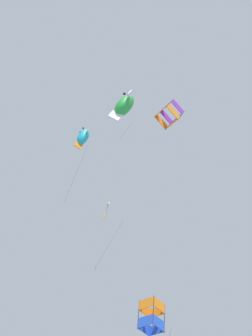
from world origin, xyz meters
The scene contains 5 objects.
kite_fish_far_centre centered at (-1.44, 1.83, 29.17)m, with size 2.27×2.03×5.54m.
kite_fish_highest centered at (0.73, 5.18, 29.37)m, with size 1.66×1.36×7.13m.
kite_diamond_near_left centered at (4.96, 4.51, 26.06)m, with size 2.42×1.68×6.26m.
kite_box_low_drifter centered at (2.28, -0.76, 32.12)m, with size 2.41×2.26×2.33m.
kite_box_upper_right centered at (1.93, 1.23, 17.45)m, with size 1.74×1.56×5.26m.
Camera 1 is at (-15.22, -1.27, 11.06)m, focal length 39.17 mm.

